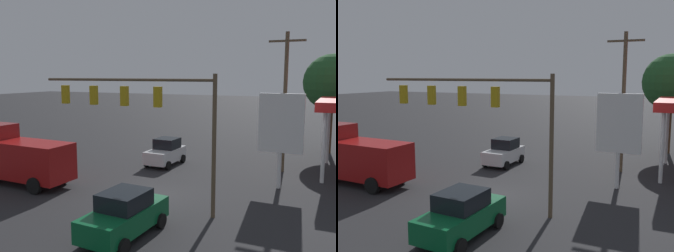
% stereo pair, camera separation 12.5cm
% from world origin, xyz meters
% --- Properties ---
extents(ground_plane, '(200.00, 200.00, 0.00)m').
position_xyz_m(ground_plane, '(0.00, 0.00, 0.00)').
color(ground_plane, '#262628').
extents(traffic_signal_assembly, '(9.83, 0.43, 6.73)m').
position_xyz_m(traffic_signal_assembly, '(-0.11, 1.70, 5.15)').
color(traffic_signal_assembly, brown).
rests_on(traffic_signal_assembly, ground).
extents(utility_pole, '(2.40, 0.26, 9.52)m').
position_xyz_m(utility_pole, '(-5.73, -8.41, 5.04)').
color(utility_pole, brown).
rests_on(utility_pole, ground).
extents(price_sign, '(2.57, 0.27, 5.61)m').
position_xyz_m(price_sign, '(-6.15, -4.35, 3.75)').
color(price_sign, silver).
rests_on(price_sign, ground).
extents(sedan_far, '(2.23, 4.48, 1.93)m').
position_xyz_m(sedan_far, '(-1.48, 5.28, 0.95)').
color(sedan_far, '#0C592D').
rests_on(sedan_far, ground).
extents(hatchback_crossing, '(2.05, 3.85, 1.97)m').
position_xyz_m(hatchback_crossing, '(2.45, -6.75, 0.95)').
color(hatchback_crossing, silver).
rests_on(hatchback_crossing, ground).
extents(delivery_truck, '(6.85, 2.68, 3.58)m').
position_xyz_m(delivery_truck, '(8.47, 1.54, 1.69)').
color(delivery_truck, maroon).
rests_on(delivery_truck, ground).
extents(street_tree, '(4.75, 4.75, 8.44)m').
position_xyz_m(street_tree, '(-8.38, -16.52, 6.05)').
color(street_tree, '#4C331E').
rests_on(street_tree, ground).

